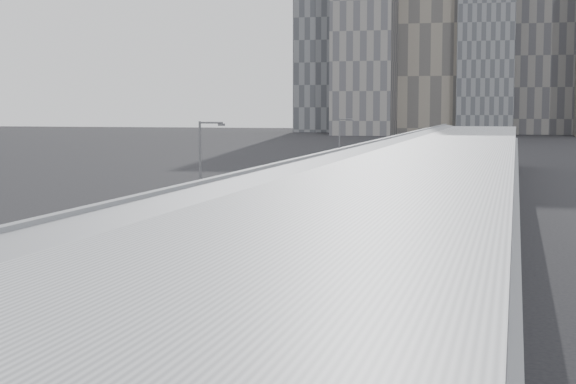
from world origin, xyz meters
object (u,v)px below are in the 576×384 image
(street_lamp_near, at_px, (203,172))
(bus_3, at_px, (295,213))
(bus_0, at_px, (13,345))
(bus_2, at_px, (245,241))
(bus_4, at_px, (335,194))
(street_lamp_far, at_px, (341,145))
(shipping_container, at_px, (336,167))
(suv, at_px, (368,164))
(bus_5, at_px, (367,182))
(bus_1, at_px, (150,278))
(bus_6, at_px, (375,175))

(street_lamp_near, bearing_deg, bus_3, 52.28)
(bus_0, bearing_deg, bus_2, 87.55)
(bus_4, distance_m, street_lamp_far, 34.14)
(street_lamp_near, bearing_deg, bus_2, -55.25)
(bus_3, distance_m, shipping_container, 58.32)
(bus_0, distance_m, suv, 115.20)
(bus_0, xyz_separation_m, street_lamp_near, (-5.33, 34.49, 3.67))
(bus_0, bearing_deg, street_lamp_far, 92.46)
(bus_5, distance_m, suv, 44.26)
(bus_5, relative_size, shipping_container, 2.26)
(street_lamp_near, height_order, street_lamp_far, street_lamp_near)
(bus_2, height_order, shipping_container, bus_2)
(street_lamp_far, bearing_deg, bus_1, -85.89)
(shipping_container, bearing_deg, bus_4, -58.45)
(bus_5, bearing_deg, bus_6, 98.44)
(bus_4, bearing_deg, bus_2, -91.41)
(bus_5, bearing_deg, shipping_container, 113.06)
(bus_2, height_order, bus_4, bus_4)
(street_lamp_far, bearing_deg, bus_4, -79.84)
(bus_0, relative_size, suv, 1.95)
(bus_3, height_order, bus_6, bus_6)
(street_lamp_near, bearing_deg, bus_0, -81.22)
(bus_6, xyz_separation_m, suv, (-6.36, 32.95, -0.73))
(bus_4, bearing_deg, bus_1, -92.37)
(suv, bearing_deg, bus_0, -93.26)
(street_lamp_near, distance_m, suv, 80.67)
(bus_2, height_order, bus_5, bus_5)
(street_lamp_near, distance_m, street_lamp_far, 54.97)
(bus_3, distance_m, suv, 73.84)
(bus_0, distance_m, bus_4, 56.00)
(bus_1, height_order, suv, bus_1)
(bus_0, relative_size, bus_2, 1.04)
(bus_0, relative_size, street_lamp_near, 1.39)
(bus_1, distance_m, suv, 102.86)
(bus_0, height_order, bus_3, bus_0)
(bus_1, height_order, street_lamp_near, street_lamp_near)
(bus_3, distance_m, street_lamp_far, 48.44)
(bus_3, distance_m, street_lamp_near, 9.57)
(bus_1, bearing_deg, bus_2, 92.81)
(suv, bearing_deg, street_lamp_far, -95.20)
(bus_5, bearing_deg, suv, 103.98)
(bus_3, bearing_deg, street_lamp_near, -121.94)
(bus_2, bearing_deg, suv, 93.96)
(bus_4, height_order, bus_5, bus_4)
(street_lamp_near, distance_m, shipping_container, 64.89)
(bus_3, bearing_deg, suv, 100.54)
(bus_4, bearing_deg, street_lamp_near, -106.72)
(bus_0, relative_size, bus_5, 0.94)
(bus_0, xyz_separation_m, bus_5, (0.98, 71.35, 0.08))
(bus_1, relative_size, suv, 2.14)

